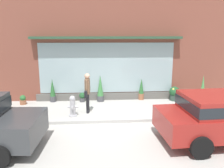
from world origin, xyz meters
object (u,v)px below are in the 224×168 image
Objects in this scene: potted_plant_window_right at (174,93)px; pedestrian_with_handbag at (87,90)px; fire_hydrant at (73,106)px; potted_plant_near_hydrant at (100,89)px; potted_plant_low_front at (53,91)px; potted_plant_corner_tall at (82,97)px; potted_plant_window_left at (203,88)px; potted_plant_window_center at (141,90)px; potted_plant_by_entrance at (23,100)px.

pedestrian_with_handbag is at bearing -159.78° from potted_plant_window_right.
fire_hydrant is 0.65× the size of potted_plant_near_hydrant.
potted_plant_low_front is (-6.25, 0.20, 0.19)m from potted_plant_window_right.
potted_plant_window_left reaches higher than potted_plant_corner_tall.
potted_plant_by_entrance is at bearing -175.67° from potted_plant_window_center.
potted_plant_window_center is (2.74, 1.91, -0.49)m from pedestrian_with_handbag.
potted_plant_low_front is at bearing 177.14° from potted_plant_window_left.
potted_plant_window_left reaches higher than potted_plant_low_front.
potted_plant_low_front is (-2.42, 0.10, -0.09)m from potted_plant_near_hydrant.
potted_plant_corner_tall is 2.89m from potted_plant_by_entrance.
potted_plant_near_hydrant is 1.24× the size of potted_plant_window_center.
potted_plant_window_left is (5.24, -0.28, -0.01)m from potted_plant_near_hydrant.
fire_hydrant is 0.75× the size of potted_plant_low_front.
potted_plant_near_hydrant is (0.93, 0.02, 0.41)m from potted_plant_corner_tall.
potted_plant_corner_tall is (-0.33, 1.72, -0.77)m from pedestrian_with_handbag.
fire_hydrant is 0.80× the size of potted_plant_window_center.
fire_hydrant is 0.93m from pedestrian_with_handbag.
potted_plant_window_right is (5.04, 2.01, -0.06)m from fire_hydrant.
potted_plant_low_front reaches higher than potted_plant_window_right.
pedestrian_with_handbag reaches higher than potted_plant_near_hydrant.
potted_plant_corner_tall is at bearing -176.36° from potted_plant_window_center.
potted_plant_by_entrance is at bearing -178.73° from potted_plant_window_right.
potted_plant_window_right is 0.54× the size of potted_plant_window_left.
potted_plant_near_hydrant is at bearing 60.13° from fire_hydrant.
potted_plant_low_front is at bearing 118.62° from fire_hydrant.
potted_plant_window_right is 7.64m from potted_plant_by_entrance.
potted_plant_window_left is 3.13m from potted_plant_window_center.
potted_plant_window_center is at bearing 34.28° from fire_hydrant.
fire_hydrant reaches higher than potted_plant_by_entrance.
pedestrian_with_handbag reaches higher than potted_plant_window_right.
fire_hydrant is 2.44m from potted_plant_near_hydrant.
pedestrian_with_handbag is at bearing -145.11° from potted_plant_window_center.
potted_plant_window_center is (3.07, 0.20, 0.28)m from potted_plant_corner_tall.
potted_plant_window_right is (4.76, -0.09, 0.13)m from potted_plant_corner_tall.
pedestrian_with_handbag is 2.62m from potted_plant_low_front.
potted_plant_low_front is (-1.49, 0.12, 0.32)m from potted_plant_corner_tall.
potted_plant_near_hydrant reaches higher than potted_plant_window_left.
potted_plant_corner_tall is 1.02× the size of potted_plant_by_entrance.
potted_plant_by_entrance is 5.97m from potted_plant_window_center.
potted_plant_corner_tall is 4.76m from potted_plant_window_right.
pedestrian_with_handbag is 3.61m from potted_plant_by_entrance.
pedestrian_with_handbag is 2.40× the size of potted_plant_window_right.
potted_plant_window_right is at bearing -1.52° from potted_plant_near_hydrant.
pedestrian_with_handbag is at bearing -166.03° from potted_plant_window_left.
potted_plant_by_entrance is (-9.04, 0.01, -0.43)m from potted_plant_window_left.
potted_plant_window_left is 7.66m from potted_plant_low_front.
potted_plant_window_center reaches higher than fire_hydrant.
fire_hydrant is 1.90× the size of potted_plant_by_entrance.
potted_plant_near_hydrant reaches higher than potted_plant_corner_tall.
potted_plant_low_front is at bearing -128.07° from pedestrian_with_handbag.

